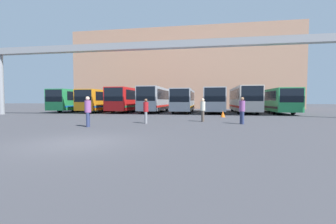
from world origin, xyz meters
TOP-DOWN VIEW (x-y plane):
  - ground_plane at (0.00, 0.00)m, footprint 200.00×200.00m
  - building_backdrop at (0.00, 42.38)m, footprint 45.91×12.00m
  - overhead_gantry at (0.00, 14.65)m, footprint 37.46×0.80m
  - bus_slot_0 at (-13.71, 23.40)m, footprint 2.53×12.19m
  - bus_slot_1 at (-9.79, 23.08)m, footprint 2.49×11.56m
  - bus_slot_2 at (-5.88, 22.72)m, footprint 2.58×10.83m
  - bus_slot_3 at (-1.96, 22.63)m, footprint 2.48×10.66m
  - bus_slot_4 at (1.96, 22.54)m, footprint 2.43×10.48m
  - bus_slot_5 at (5.88, 22.49)m, footprint 2.52×10.38m
  - bus_slot_6 at (9.79, 22.79)m, footprint 2.50×10.98m
  - bus_slot_7 at (13.71, 23.24)m, footprint 2.58×11.88m
  - pedestrian_near_left at (4.67, 9.48)m, footprint 0.37×0.37m
  - pedestrian_far_center at (-2.26, 4.94)m, footprint 0.39×0.39m
  - pedestrian_mid_left at (7.34, 8.13)m, footprint 0.38×0.38m
  - pedestrian_near_right at (0.73, 7.48)m, footprint 0.36×0.36m
  - traffic_cone at (6.54, 14.44)m, footprint 0.43×0.43m

SIDE VIEW (x-z plane):
  - ground_plane at x=0.00m, z-range 0.00..0.00m
  - traffic_cone at x=6.54m, z-range 0.00..0.62m
  - pedestrian_near_right at x=0.73m, z-range 0.05..1.79m
  - pedestrian_near_left at x=4.67m, z-range 0.05..1.83m
  - pedestrian_mid_left at x=7.34m, z-range 0.06..1.90m
  - pedestrian_far_center at x=-2.26m, z-range 0.06..1.92m
  - bus_slot_7 at x=13.71m, z-range 0.23..3.22m
  - bus_slot_1 at x=-9.79m, z-range 0.23..3.25m
  - bus_slot_4 at x=1.96m, z-range 0.23..3.27m
  - bus_slot_0 at x=-13.71m, z-range 0.24..3.31m
  - bus_slot_5 at x=5.88m, z-range 0.24..3.37m
  - bus_slot_2 at x=-5.88m, z-range 0.24..3.49m
  - bus_slot_6 at x=9.79m, z-range 0.25..3.53m
  - bus_slot_3 at x=-1.96m, z-range 0.25..3.58m
  - overhead_gantry at x=0.00m, z-range 2.70..10.21m
  - building_backdrop at x=0.00m, z-range 0.00..16.11m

